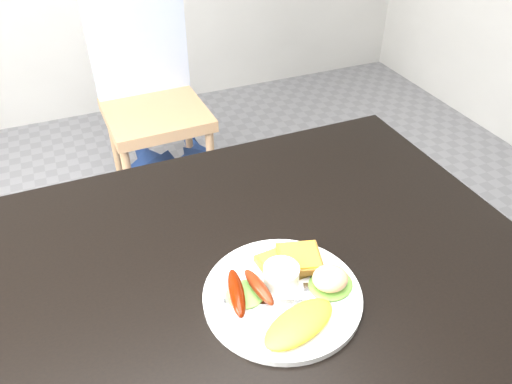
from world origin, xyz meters
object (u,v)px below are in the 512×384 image
(person, at_px, (185,88))
(dining_table, at_px, (227,272))
(dining_chair, at_px, (156,115))
(plate, at_px, (282,295))

(person, bearing_deg, dining_table, 80.95)
(dining_table, bearing_deg, person, 79.03)
(dining_chair, distance_m, plate, 1.36)
(dining_chair, bearing_deg, person, -84.18)
(dining_table, xyz_separation_m, dining_chair, (0.12, 1.21, -0.28))
(plate, bearing_deg, dining_table, 118.83)
(dining_chair, xyz_separation_m, person, (0.05, -0.35, 0.26))
(dining_chair, relative_size, person, 0.28)
(plate, bearing_deg, dining_chair, 87.50)
(dining_table, height_order, dining_chair, dining_table)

